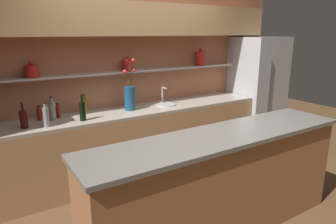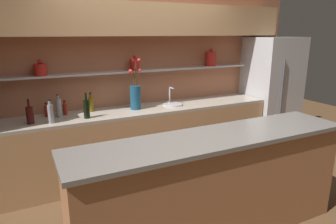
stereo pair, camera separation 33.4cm
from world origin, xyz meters
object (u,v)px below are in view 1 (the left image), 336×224
Objects in this scene: bottle_wine_1 at (24,119)px; bottle_wine_6 at (82,111)px; refrigerator at (257,92)px; sink_fixture at (166,103)px; bottle_spirit_2 at (52,110)px; bottle_oil_3 at (85,106)px; flower_vase at (130,96)px; bottle_sauce_0 at (39,114)px; bottle_sauce_4 at (58,112)px; bottle_spirit_5 at (46,116)px.

bottle_wine_6 is (0.62, -0.06, 0.01)m from bottle_wine_1.
refrigerator is 6.54× the size of sink_fixture.
bottle_wine_6 is at bearing -178.19° from refrigerator.
bottle_spirit_2 is 0.42m from bottle_oil_3.
flower_vase reaches higher than bottle_wine_6.
bottle_sauce_4 reaches higher than bottle_sauce_0.
bottle_sauce_0 is at bearing 176.83° from refrigerator.
bottle_spirit_2 is 0.26m from bottle_spirit_5.
flower_vase is 2.41× the size of sink_fixture.
bottle_wine_6 is at bearing -173.30° from sink_fixture.
bottle_oil_3 is 1.38× the size of bottle_sauce_4.
bottle_oil_3 is at bearing 2.78° from bottle_sauce_4.
bottle_sauce_0 is 0.31m from bottle_wine_1.
bottle_spirit_5 reaches higher than bottle_sauce_4.
flower_vase is 0.92m from bottle_sauce_4.
bottle_oil_3 is at bearing 17.82° from bottle_wine_1.
bottle_oil_3 is (-0.57, 0.13, -0.09)m from flower_vase.
bottle_wine_1 reaches higher than bottle_oil_3.
refrigerator reaches higher than bottle_oil_3.
refrigerator reaches higher than bottle_sauce_0.
bottle_sauce_0 is at bearing -179.64° from bottle_oil_3.
bottle_sauce_0 is at bearing 173.44° from flower_vase.
bottle_spirit_2 is 0.90× the size of bottle_wine_6.
bottle_spirit_5 is at bearing -86.20° from bottle_sauce_0.
refrigerator is at bearing 2.05° from bottle_spirit_5.
bottle_oil_3 is at bearing 166.95° from flower_vase.
bottle_sauce_4 is (-1.46, 0.13, 0.05)m from sink_fixture.
sink_fixture is 1.54m from bottle_spirit_2.
bottle_wine_6 reaches higher than bottle_wine_1.
bottle_wine_1 reaches higher than bottle_sauce_0.
bottle_spirit_5 is (-0.19, -0.30, 0.04)m from bottle_sauce_4.
bottle_spirit_2 is (0.33, 0.15, 0.02)m from bottle_wine_1.
bottle_wine_1 is 0.78m from bottle_oil_3.
bottle_sauce_4 is (-0.33, -0.02, -0.02)m from bottle_oil_3.
sink_fixture is 1.87m from bottle_wine_1.
flower_vase reaches higher than bottle_sauce_4.
bottle_sauce_4 is (0.22, -0.01, 0.00)m from bottle_sauce_0.
bottle_spirit_5 is (-3.47, -0.12, 0.11)m from refrigerator.
bottle_wine_1 is 0.92× the size of bottle_wine_6.
bottle_sauce_0 is 0.61× the size of bottle_wine_1.
bottle_sauce_0 is 0.55m from bottle_oil_3.
refrigerator is 3.48m from bottle_spirit_5.
flower_vase is 2.39× the size of bottle_spirit_2.
sink_fixture is 1.25m from bottle_wine_6.
sink_fixture reaches higher than bottle_sauce_0.
flower_vase is 3.72× the size of bottle_sauce_4.
bottle_wine_1 is 1.01× the size of bottle_spirit_2.
bottle_spirit_5 is at bearing -174.00° from sink_fixture.
bottle_spirit_5 is (0.02, -0.32, 0.05)m from bottle_sauce_0.
sink_fixture is 0.90× the size of bottle_wine_6.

